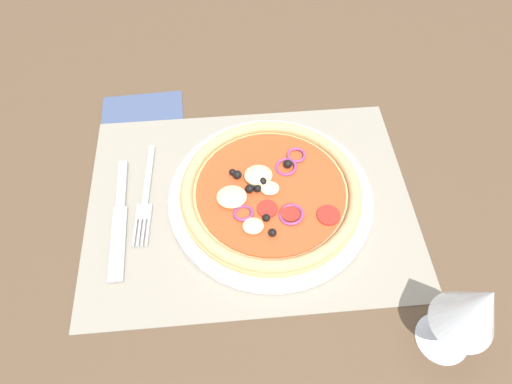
% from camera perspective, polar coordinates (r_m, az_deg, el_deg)
% --- Properties ---
extents(ground_plane, '(1.90, 1.40, 0.02)m').
position_cam_1_polar(ground_plane, '(0.67, -0.77, -1.86)').
color(ground_plane, brown).
extents(placemat, '(0.48, 0.35, 0.00)m').
position_cam_1_polar(placemat, '(0.66, -0.79, -1.21)').
color(placemat, gray).
rests_on(placemat, ground_plane).
extents(plate, '(0.30, 0.30, 0.01)m').
position_cam_1_polar(plate, '(0.66, 1.86, -0.78)').
color(plate, white).
rests_on(plate, placemat).
extents(pizza, '(0.26, 0.26, 0.03)m').
position_cam_1_polar(pizza, '(0.64, 1.85, 0.03)').
color(pizza, tan).
rests_on(pizza, plate).
extents(fork, '(0.03, 0.18, 0.00)m').
position_cam_1_polar(fork, '(0.68, -13.83, -0.79)').
color(fork, '#B2B5BA').
rests_on(fork, placemat).
extents(knife, '(0.02, 0.20, 0.01)m').
position_cam_1_polar(knife, '(0.67, -16.91, -3.20)').
color(knife, '#B2B5BA').
rests_on(knife, placemat).
extents(wine_glass, '(0.07, 0.07, 0.15)m').
position_cam_1_polar(wine_glass, '(0.53, 25.97, -13.31)').
color(wine_glass, silver).
rests_on(wine_glass, ground_plane).
extents(napkin, '(0.14, 0.13, 0.00)m').
position_cam_1_polar(napkin, '(0.79, -14.25, 8.96)').
color(napkin, '#425175').
rests_on(napkin, ground_plane).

